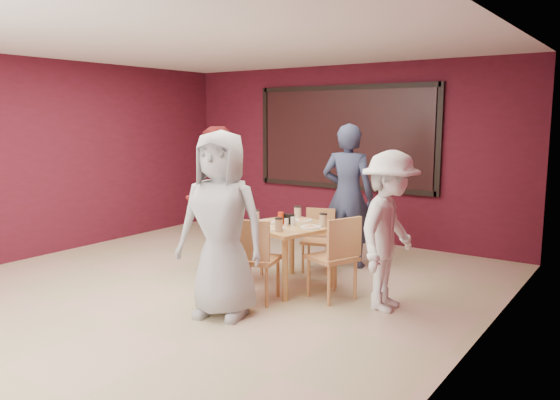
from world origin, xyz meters
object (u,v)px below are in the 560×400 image
Objects in this scene: chair_front at (254,255)px; diner_left at (215,200)px; chair_back at (319,236)px; diner_right at (389,231)px; chair_left at (235,234)px; diner_back at (348,196)px; dining_table at (289,232)px; chair_right at (337,253)px; diner_front at (221,224)px.

diner_left is (-1.15, 0.68, 0.41)m from chair_front.
chair_back is 0.48× the size of diner_right.
chair_left is 0.59× the size of diner_right.
diner_back is at bearing 134.74° from diner_left.
chair_left is (-0.76, 0.61, 0.03)m from chair_front.
chair_right is at bearing -9.76° from dining_table.
chair_right is 0.50× the size of diner_left.
dining_table is at bearing -84.58° from chair_back.
diner_back reaches higher than chair_back.
chair_front is at bearing 60.55° from diner_left.
chair_left is at bearing -126.87° from chair_back.
diner_right is (1.35, -0.86, 0.37)m from chair_back.
diner_back reaches higher than diner_right.
diner_front reaches higher than diner_right.
diner_left is at bearing 149.48° from chair_front.
diner_front reaches higher than chair_front.
diner_back is at bearing 83.73° from dining_table.
diner_right is at bearing 119.28° from diner_back.
dining_table is 1.24m from diner_back.
chair_back is (-0.08, 0.81, -0.20)m from dining_table.
diner_back is (0.13, 1.20, 0.30)m from dining_table.
chair_right is at bearing -50.03° from chair_back.
diner_left is (-0.39, 0.07, 0.38)m from chair_left.
dining_table is at bearing 84.59° from diner_right.
diner_left is 2.41m from diner_right.
diner_left reaches higher than chair_front.
chair_back is at bearing 129.00° from diner_left.
diner_right is at bearing -2.06° from dining_table.
chair_right reaches higher than chair_front.
diner_back is at bearing 86.60° from chair_front.
diner_left reaches higher than chair_right.
diner_right is at bearing 27.22° from chair_front.
diner_right reaches higher than chair_back.
dining_table reaches higher than chair_back.
diner_right is (2.40, -0.04, -0.11)m from diner_left.
dining_table is at bearing 170.24° from chair_right.
diner_front reaches higher than chair_right.
chair_left is at bearing -174.08° from dining_table.
diner_back is (-0.57, 1.32, 0.42)m from chair_right.
diner_back is at bearing 70.13° from diner_front.
chair_left is 0.51× the size of diner_back.
dining_table is 0.76m from chair_left.
chair_front is 1.16× the size of chair_back.
chair_front is at bearing 73.33° from diner_back.
diner_back is (0.15, 2.36, 0.02)m from diner_front.
diner_right is (1.14, -1.24, -0.12)m from diner_back.
diner_front is 0.98× the size of diner_back.
dining_table is 1.28m from diner_right.
chair_back is 1.42m from diner_left.
diner_back is at bearing 61.50° from chair_back.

